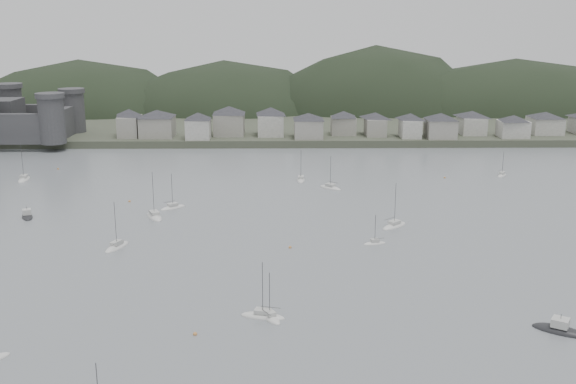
{
  "coord_description": "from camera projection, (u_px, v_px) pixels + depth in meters",
  "views": [
    {
      "loc": [
        -2.43,
        -98.5,
        50.47
      ],
      "look_at": [
        0.0,
        75.0,
        6.0
      ],
      "focal_mm": 41.86,
      "sensor_mm": 36.0,
      "label": 1
    }
  ],
  "objects": [
    {
      "name": "sailboat_lead",
      "position": [
        270.0,
        317.0,
        117.14
      ],
      "size": [
        5.1,
        6.8,
        9.08
      ],
      "rotation": [
        0.0,
        0.0,
        0.51
      ],
      "color": "silver",
      "rests_on": "ground"
    },
    {
      "name": "far_shore_land",
      "position": [
        283.0,
        106.0,
        393.33
      ],
      "size": [
        900.0,
        250.0,
        3.0
      ],
      "primitive_type": "cube",
      "color": "#383D2D",
      "rests_on": "ground"
    },
    {
      "name": "mooring_buoys",
      "position": [
        273.0,
        236.0,
        161.19
      ],
      "size": [
        174.19,
        148.8,
        0.7
      ],
      "color": "#C78442",
      "rests_on": "ground"
    },
    {
      "name": "waterfront_town",
      "position": [
        404.0,
        122.0,
        284.09
      ],
      "size": [
        451.48,
        28.46,
        12.92
      ],
      "color": "gray",
      "rests_on": "far_shore_land"
    },
    {
      "name": "motor_launch_far",
      "position": [
        27.0,
        216.0,
        177.03
      ],
      "size": [
        5.43,
        7.88,
        3.78
      ],
      "rotation": [
        0.0,
        0.0,
        3.55
      ],
      "color": "black",
      "rests_on": "ground"
    },
    {
      "name": "motor_launch_near",
      "position": [
        560.0,
        330.0,
        112.0
      ],
      "size": [
        9.27,
        7.65,
        4.12
      ],
      "rotation": [
        0.0,
        0.0,
        0.99
      ],
      "color": "black",
      "rests_on": "ground"
    },
    {
      "name": "forested_ridge",
      "position": [
        292.0,
        135.0,
        371.78
      ],
      "size": [
        851.55,
        103.94,
        102.57
      ],
      "color": "black",
      "rests_on": "ground"
    },
    {
      "name": "ground",
      "position": [
        295.0,
        344.0,
        107.97
      ],
      "size": [
        900.0,
        900.0,
        0.0
      ],
      "primitive_type": "plane",
      "color": "slate",
      "rests_on": "ground"
    },
    {
      "name": "moored_fleet",
      "position": [
        201.0,
        228.0,
        167.1
      ],
      "size": [
        267.63,
        154.61,
        13.17
      ],
      "color": "silver",
      "rests_on": "ground"
    }
  ]
}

